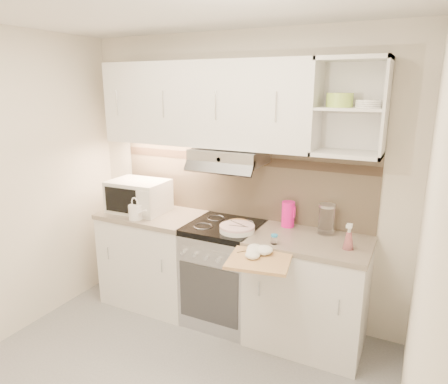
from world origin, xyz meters
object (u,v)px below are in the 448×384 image
object	(u,v)px
microwave	(139,196)
pink_pitcher	(288,214)
watering_can	(136,212)
plate_stack	(237,228)
electric_range	(224,273)
cutting_board	(259,260)
spray_bottle	(349,238)
glass_jar	(326,219)

from	to	relation	value
microwave	pink_pitcher	world-z (taller)	microwave
watering_can	plate_stack	distance (m)	0.94
electric_range	pink_pitcher	xyz separation A→B (m)	(0.50, 0.20, 0.56)
watering_can	cutting_board	world-z (taller)	watering_can
spray_bottle	cutting_board	distance (m)	0.68
pink_pitcher	spray_bottle	xyz separation A→B (m)	(0.54, -0.27, -0.03)
pink_pitcher	spray_bottle	bearing A→B (deg)	-20.62
microwave	spray_bottle	world-z (taller)	microwave
pink_pitcher	cutting_board	world-z (taller)	pink_pitcher
glass_jar	spray_bottle	size ratio (longest dim) A/B	1.18
glass_jar	watering_can	bearing A→B (deg)	-166.28
pink_pitcher	cutting_board	size ratio (longest dim) A/B	0.51
glass_jar	cutting_board	distance (m)	0.74
watering_can	glass_jar	world-z (taller)	glass_jar
electric_range	pink_pitcher	world-z (taller)	pink_pitcher
microwave	pink_pitcher	bearing A→B (deg)	6.76
microwave	pink_pitcher	size ratio (longest dim) A/B	2.47
watering_can	electric_range	bearing A→B (deg)	34.42
watering_can	pink_pitcher	xyz separation A→B (m)	(1.26, 0.42, 0.04)
electric_range	cutting_board	xyz separation A→B (m)	(0.52, -0.48, 0.42)
electric_range	glass_jar	bearing A→B (deg)	11.33
watering_can	cutting_board	xyz separation A→B (m)	(1.28, -0.26, -0.10)
electric_range	cutting_board	world-z (taller)	electric_range
pink_pitcher	spray_bottle	world-z (taller)	pink_pitcher
glass_jar	cutting_board	world-z (taller)	glass_jar
plate_stack	spray_bottle	xyz separation A→B (m)	(0.87, 0.03, 0.05)
plate_stack	cutting_board	distance (m)	0.52
watering_can	glass_jar	distance (m)	1.64
electric_range	watering_can	world-z (taller)	watering_can
glass_jar	electric_range	bearing A→B (deg)	-168.67
plate_stack	pink_pitcher	size ratio (longest dim) A/B	1.33
watering_can	cutting_board	size ratio (longest dim) A/B	0.55
electric_range	microwave	distance (m)	1.08
microwave	plate_stack	world-z (taller)	microwave
cutting_board	plate_stack	bearing A→B (deg)	122.26
glass_jar	cutting_board	size ratio (longest dim) A/B	0.58
microwave	glass_jar	bearing A→B (deg)	4.03
watering_can	plate_stack	world-z (taller)	watering_can
watering_can	glass_jar	xyz separation A→B (m)	(1.59, 0.39, 0.05)
microwave	electric_range	bearing A→B (deg)	-1.12
electric_range	spray_bottle	xyz separation A→B (m)	(1.04, -0.07, 0.53)
plate_stack	watering_can	bearing A→B (deg)	-172.73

